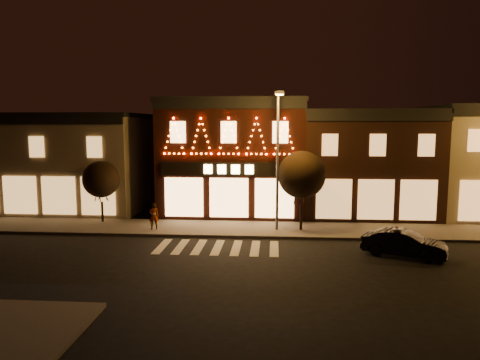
# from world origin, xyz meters

# --- Properties ---
(ground) EXTENTS (120.00, 120.00, 0.00)m
(ground) POSITION_xyz_m (0.00, 0.00, 0.00)
(ground) COLOR black
(ground) RESTS_ON ground
(sidewalk_far) EXTENTS (44.00, 4.00, 0.15)m
(sidewalk_far) POSITION_xyz_m (2.00, 8.00, 0.07)
(sidewalk_far) COLOR #47423D
(sidewalk_far) RESTS_ON ground
(building_left) EXTENTS (12.20, 8.28, 7.30)m
(building_left) POSITION_xyz_m (-13.00, 13.99, 3.66)
(building_left) COLOR #7B7057
(building_left) RESTS_ON ground
(building_pulp) EXTENTS (10.20, 8.34, 8.30)m
(building_pulp) POSITION_xyz_m (0.00, 13.98, 4.16)
(building_pulp) COLOR black
(building_pulp) RESTS_ON ground
(building_right_a) EXTENTS (9.20, 8.28, 7.50)m
(building_right_a) POSITION_xyz_m (9.50, 13.99, 3.76)
(building_right_a) COLOR black
(building_right_a) RESTS_ON ground
(streetlamp_mid) EXTENTS (0.53, 1.88, 8.24)m
(streetlamp_mid) POSITION_xyz_m (3.17, 7.44, 4.99)
(streetlamp_mid) COLOR #59595E
(streetlamp_mid) RESTS_ON sidewalk_far
(tree_left) EXTENTS (2.39, 2.39, 4.00)m
(tree_left) POSITION_xyz_m (-8.28, 9.09, 2.95)
(tree_left) COLOR black
(tree_left) RESTS_ON sidewalk_far
(tree_right) EXTENTS (2.87, 2.87, 4.79)m
(tree_right) POSITION_xyz_m (4.61, 7.78, 3.50)
(tree_right) COLOR black
(tree_right) RESTS_ON sidewalk_far
(dark_sedan) EXTENTS (4.22, 2.86, 1.32)m
(dark_sedan) POSITION_xyz_m (9.40, 3.15, 0.66)
(dark_sedan) COLOR black
(dark_sedan) RESTS_ON ground
(pedestrian) EXTENTS (0.70, 0.59, 1.63)m
(pedestrian) POSITION_xyz_m (-4.32, 7.21, 0.96)
(pedestrian) COLOR gray
(pedestrian) RESTS_ON sidewalk_far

